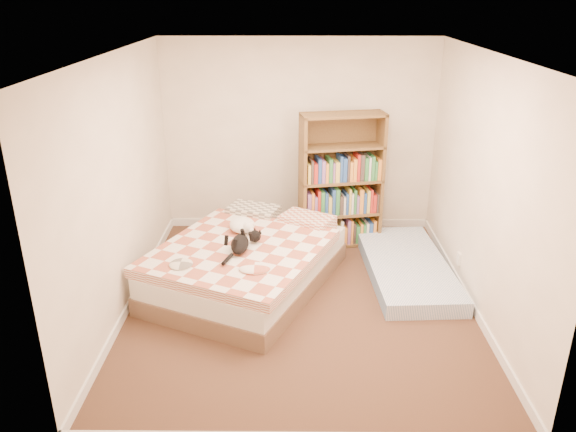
{
  "coord_description": "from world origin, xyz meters",
  "views": [
    {
      "loc": [
        -0.08,
        -5.11,
        3.03
      ],
      "look_at": [
        -0.13,
        0.3,
        0.84
      ],
      "focal_mm": 35.0,
      "sensor_mm": 36.0,
      "label": 1
    }
  ],
  "objects_px": {
    "bed": "(248,262)",
    "black_cat": "(240,242)",
    "bookshelf": "(340,199)",
    "white_dog": "(243,225)",
    "floor_mattress": "(407,267)"
  },
  "relations": [
    {
      "from": "white_dog",
      "to": "black_cat",
      "type": "bearing_deg",
      "value": -80.55
    },
    {
      "from": "bookshelf",
      "to": "white_dog",
      "type": "distance_m",
      "value": 1.42
    },
    {
      "from": "bed",
      "to": "black_cat",
      "type": "relative_size",
      "value": 3.73
    },
    {
      "from": "floor_mattress",
      "to": "white_dog",
      "type": "distance_m",
      "value": 1.92
    },
    {
      "from": "white_dog",
      "to": "bookshelf",
      "type": "bearing_deg",
      "value": 44.65
    },
    {
      "from": "bookshelf",
      "to": "black_cat",
      "type": "xyz_separation_m",
      "value": [
        -1.13,
        -1.29,
        -0.01
      ]
    },
    {
      "from": "floor_mattress",
      "to": "black_cat",
      "type": "xyz_separation_m",
      "value": [
        -1.84,
        -0.42,
        0.5
      ]
    },
    {
      "from": "bed",
      "to": "black_cat",
      "type": "height_order",
      "value": "black_cat"
    },
    {
      "from": "bed",
      "to": "floor_mattress",
      "type": "xyz_separation_m",
      "value": [
        1.79,
        0.22,
        -0.18
      ]
    },
    {
      "from": "bookshelf",
      "to": "floor_mattress",
      "type": "relative_size",
      "value": 0.87
    },
    {
      "from": "black_cat",
      "to": "white_dog",
      "type": "bearing_deg",
      "value": 131.91
    },
    {
      "from": "bed",
      "to": "bookshelf",
      "type": "distance_m",
      "value": 1.57
    },
    {
      "from": "bookshelf",
      "to": "white_dog",
      "type": "relative_size",
      "value": 4.8
    },
    {
      "from": "bookshelf",
      "to": "floor_mattress",
      "type": "xyz_separation_m",
      "value": [
        0.71,
        -0.87,
        -0.51
      ]
    },
    {
      "from": "bed",
      "to": "bookshelf",
      "type": "xyz_separation_m",
      "value": [
        1.08,
        1.08,
        0.34
      ]
    }
  ]
}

